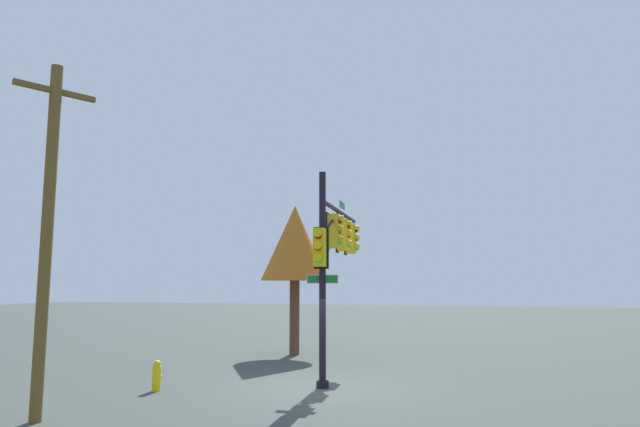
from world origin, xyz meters
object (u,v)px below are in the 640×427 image
Objects in this scene: utility_pole at (47,230)px; fire_hydrant at (157,376)px; signal_pole_assembly at (335,245)px; tree_near at (295,244)px.

utility_pole is 9.58× the size of fire_hydrant.
utility_pole reaches higher than fire_hydrant.
fire_hydrant is (-3.46, 4.25, -3.77)m from signal_pole_assembly.
utility_pole reaches higher than tree_near.
signal_pole_assembly is at bearing -50.80° from fire_hydrant.
tree_near is at bearing 31.54° from signal_pole_assembly.
fire_hydrant is 9.47m from tree_near.
tree_near reaches higher than fire_hydrant.
tree_near is (8.41, -1.21, 4.19)m from fire_hydrant.
tree_near is at bearing -8.31° from utility_pole.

